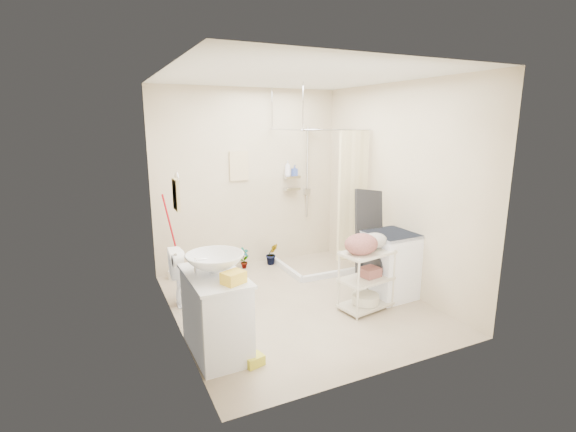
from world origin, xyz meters
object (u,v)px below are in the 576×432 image
toilet (199,275)px  vanity (216,313)px  laundry_rack (366,275)px  washing_machine (390,265)px

toilet → vanity: bearing=178.0°
toilet → laundry_rack: laundry_rack is taller
vanity → toilet: size_ratio=1.29×
vanity → laundry_rack: (1.81, 0.15, 0.03)m
toilet → washing_machine: 2.33m
washing_machine → laundry_rack: bearing=-161.6°
vanity → toilet: vanity is taller
vanity → washing_machine: bearing=7.2°
toilet → washing_machine: washing_machine is taller
vanity → toilet: (0.12, 1.17, -0.05)m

